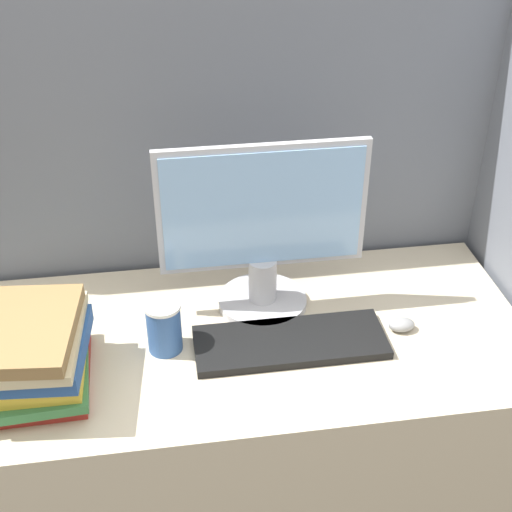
{
  "coord_description": "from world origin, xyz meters",
  "views": [
    {
      "loc": [
        -0.17,
        -0.96,
        1.84
      ],
      "look_at": [
        0.03,
        0.34,
        0.97
      ],
      "focal_mm": 50.0,
      "sensor_mm": 36.0,
      "label": 1
    }
  ],
  "objects_px": {
    "monitor": "(263,235)",
    "keyboard": "(290,342)",
    "book_stack": "(29,354)",
    "coffee_cup": "(164,327)",
    "mouse": "(402,325)"
  },
  "relations": [
    {
      "from": "monitor",
      "to": "keyboard",
      "type": "relative_size",
      "value": 1.11
    },
    {
      "from": "keyboard",
      "to": "book_stack",
      "type": "bearing_deg",
      "value": -175.35
    },
    {
      "from": "monitor",
      "to": "book_stack",
      "type": "height_order",
      "value": "monitor"
    },
    {
      "from": "keyboard",
      "to": "coffee_cup",
      "type": "bearing_deg",
      "value": 173.14
    },
    {
      "from": "mouse",
      "to": "book_stack",
      "type": "distance_m",
      "value": 0.83
    },
    {
      "from": "keyboard",
      "to": "mouse",
      "type": "height_order",
      "value": "mouse"
    },
    {
      "from": "keyboard",
      "to": "coffee_cup",
      "type": "height_order",
      "value": "coffee_cup"
    },
    {
      "from": "monitor",
      "to": "keyboard",
      "type": "xyz_separation_m",
      "value": [
        0.04,
        -0.17,
        -0.19
      ]
    },
    {
      "from": "coffee_cup",
      "to": "mouse",
      "type": "bearing_deg",
      "value": -1.72
    },
    {
      "from": "keyboard",
      "to": "book_stack",
      "type": "height_order",
      "value": "book_stack"
    },
    {
      "from": "mouse",
      "to": "coffee_cup",
      "type": "relative_size",
      "value": 0.5
    },
    {
      "from": "mouse",
      "to": "coffee_cup",
      "type": "distance_m",
      "value": 0.55
    },
    {
      "from": "coffee_cup",
      "to": "keyboard",
      "type": "bearing_deg",
      "value": -6.86
    },
    {
      "from": "coffee_cup",
      "to": "book_stack",
      "type": "distance_m",
      "value": 0.29
    },
    {
      "from": "mouse",
      "to": "coffee_cup",
      "type": "bearing_deg",
      "value": 178.28
    }
  ]
}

